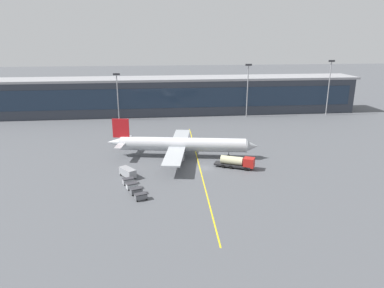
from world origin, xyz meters
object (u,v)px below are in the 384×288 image
main_airliner (182,144)px  fuel_tanker (237,162)px  baggage_cart_3 (128,181)px  baggage_cart_0 (141,196)px  baggage_cart_1 (136,191)px  crew_van (128,172)px  baggage_cart_2 (132,186)px

main_airliner → fuel_tanker: bearing=-38.2°
main_airliner → baggage_cart_3: 23.90m
baggage_cart_0 → baggage_cart_1: (-1.08, 3.01, 0.00)m
fuel_tanker → baggage_cart_3: 29.66m
crew_van → baggage_cart_2: 7.66m
main_airliner → baggage_cart_2: main_airliner is taller
fuel_tanker → crew_van: size_ratio=2.04×
fuel_tanker → baggage_cart_2: bearing=-158.9°
baggage_cart_1 → baggage_cart_3: bearing=109.7°
fuel_tanker → baggage_cart_2: 29.56m
main_airliner → crew_van: 20.72m
baggage_cart_0 → baggage_cart_3: same height
baggage_cart_0 → baggage_cart_3: bearing=109.7°
baggage_cart_2 → baggage_cart_1: bearing=-70.3°
baggage_cart_1 → baggage_cart_3: same height
main_airliner → crew_van: (-14.94, -14.13, -2.58)m
fuel_tanker → baggage_cart_1: 29.81m
fuel_tanker → baggage_cart_0: bearing=-146.7°
crew_van → baggage_cart_0: bearing=-75.4°
main_airliner → fuel_tanker: 17.94m
baggage_cart_2 → baggage_cart_3: 3.20m
fuel_tanker → baggage_cart_3: fuel_tanker is taller
baggage_cart_0 → baggage_cart_1: same height
baggage_cart_1 → baggage_cart_3: (-2.16, 6.02, 0.00)m
main_airliner → baggage_cart_0: size_ratio=14.70×
baggage_cart_3 → fuel_tanker: bearing=14.9°
main_airliner → baggage_cart_2: size_ratio=14.70×
baggage_cart_1 → baggage_cart_0: bearing=-70.3°
fuel_tanker → crew_van: (-28.94, -3.12, -0.43)m
fuel_tanker → crew_van: fuel_tanker is taller
baggage_cart_3 → baggage_cart_2: bearing=-70.3°
crew_van → baggage_cart_3: crew_van is taller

